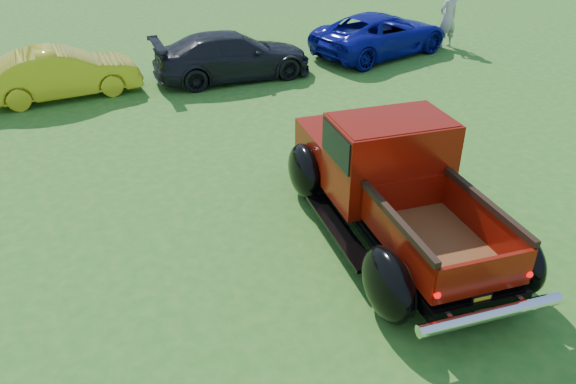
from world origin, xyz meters
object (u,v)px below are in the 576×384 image
at_px(show_car_grey, 233,56).
at_px(show_car_blue, 381,34).
at_px(spectator, 448,18).
at_px(show_car_yellow, 62,73).
at_px(pickup_truck, 387,177).

bearing_deg(show_car_grey, show_car_blue, -84.02).
distance_m(show_car_blue, spectator, 2.60).
relative_size(show_car_yellow, spectator, 2.01).
bearing_deg(show_car_yellow, show_car_grey, -97.85).
bearing_deg(pickup_truck, show_car_blue, 64.64).
bearing_deg(pickup_truck, spectator, 53.73).
xyz_separation_m(show_car_grey, spectator, (7.92, -0.15, 0.33)).
height_order(pickup_truck, spectator, spectator).
xyz_separation_m(pickup_truck, spectator, (8.47, 8.50, 0.05)).
bearing_deg(show_car_blue, show_car_yellow, 75.86).
relative_size(show_car_grey, show_car_blue, 0.95).
xyz_separation_m(pickup_truck, show_car_grey, (0.55, 8.65, -0.28)).
distance_m(show_car_grey, show_car_blue, 5.35).
distance_m(pickup_truck, spectator, 12.00).
height_order(pickup_truck, show_car_blue, pickup_truck).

